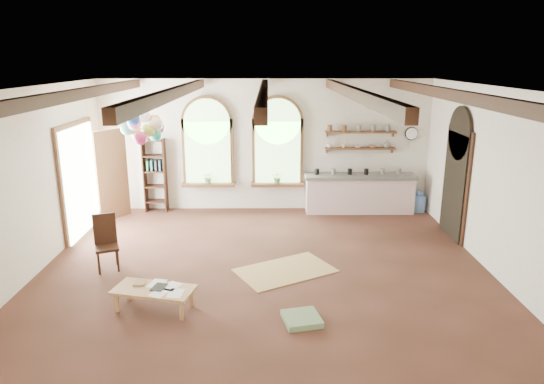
{
  "coord_description": "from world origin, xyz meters",
  "views": [
    {
      "loc": [
        0.07,
        -8.21,
        3.66
      ],
      "look_at": [
        0.14,
        0.6,
        1.22
      ],
      "focal_mm": 32.0,
      "sensor_mm": 36.0,
      "label": 1
    }
  ],
  "objects_px": {
    "coffee_table": "(154,291)",
    "balloon_cluster": "(144,127)",
    "kitchen_counter": "(359,193)",
    "side_chair": "(107,254)"
  },
  "relations": [
    {
      "from": "coffee_table",
      "to": "balloon_cluster",
      "type": "relative_size",
      "value": 1.11
    },
    {
      "from": "kitchen_counter",
      "to": "balloon_cluster",
      "type": "distance_m",
      "value": 5.34
    },
    {
      "from": "kitchen_counter",
      "to": "balloon_cluster",
      "type": "xyz_separation_m",
      "value": [
        -4.71,
        -1.71,
        1.86
      ]
    },
    {
      "from": "kitchen_counter",
      "to": "balloon_cluster",
      "type": "bearing_deg",
      "value": -160.08
    },
    {
      "from": "balloon_cluster",
      "to": "coffee_table",
      "type": "bearing_deg",
      "value": -76.16
    },
    {
      "from": "coffee_table",
      "to": "balloon_cluster",
      "type": "distance_m",
      "value": 3.79
    },
    {
      "from": "side_chair",
      "to": "balloon_cluster",
      "type": "distance_m",
      "value": 2.65
    },
    {
      "from": "coffee_table",
      "to": "balloon_cluster",
      "type": "xyz_separation_m",
      "value": [
        -0.77,
        3.11,
        2.03
      ]
    },
    {
      "from": "balloon_cluster",
      "to": "side_chair",
      "type": "bearing_deg",
      "value": -103.71
    },
    {
      "from": "coffee_table",
      "to": "side_chair",
      "type": "relative_size",
      "value": 1.29
    }
  ]
}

